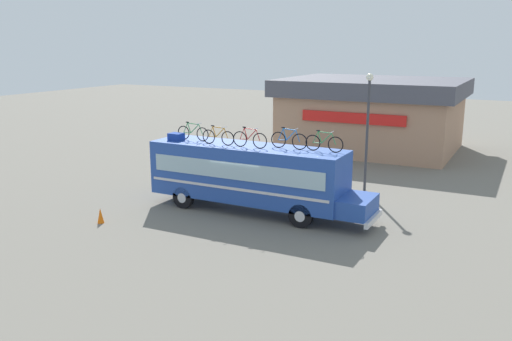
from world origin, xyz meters
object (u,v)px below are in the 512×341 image
at_px(rooftop_bicycle_4, 289,140).
at_px(rooftop_bicycle_1, 193,133).
at_px(street_lamp, 368,119).
at_px(rooftop_bicycle_5, 324,143).
at_px(traffic_cone, 100,216).
at_px(rooftop_bicycle_2, 218,137).
at_px(rooftop_bicycle_3, 250,139).
at_px(bus, 251,174).
at_px(luggage_bag_1, 176,137).

bearing_deg(rooftop_bicycle_4, rooftop_bicycle_1, -178.03).
distance_m(rooftop_bicycle_4, street_lamp, 6.09).
relative_size(rooftop_bicycle_5, street_lamp, 0.28).
bearing_deg(traffic_cone, rooftop_bicycle_2, 49.64).
bearing_deg(rooftop_bicycle_2, rooftop_bicycle_5, 8.25).
bearing_deg(street_lamp, rooftop_bicycle_5, -92.66).
relative_size(rooftop_bicycle_3, rooftop_bicycle_4, 0.98).
relative_size(rooftop_bicycle_3, rooftop_bicycle_5, 0.99).
distance_m(bus, street_lamp, 7.30).
distance_m(rooftop_bicycle_1, rooftop_bicycle_5, 6.54).
distance_m(luggage_bag_1, rooftop_bicycle_5, 7.29).
bearing_deg(luggage_bag_1, bus, 5.18).
height_order(luggage_bag_1, rooftop_bicycle_3, rooftop_bicycle_3).
xyz_separation_m(luggage_bag_1, street_lamp, (7.52, 6.33, 0.56)).
relative_size(rooftop_bicycle_1, rooftop_bicycle_3, 1.03).
relative_size(bus, street_lamp, 1.74).
height_order(bus, rooftop_bicycle_1, rooftop_bicycle_1).
bearing_deg(rooftop_bicycle_4, street_lamp, 72.21).
xyz_separation_m(rooftop_bicycle_2, rooftop_bicycle_5, (4.88, 0.71, 0.01)).
distance_m(rooftop_bicycle_3, rooftop_bicycle_4, 1.74).
relative_size(rooftop_bicycle_1, street_lamp, 0.29).
height_order(luggage_bag_1, rooftop_bicycle_2, rooftop_bicycle_2).
bearing_deg(rooftop_bicycle_2, rooftop_bicycle_3, 0.60).
distance_m(rooftop_bicycle_2, rooftop_bicycle_4, 3.33).
height_order(rooftop_bicycle_1, traffic_cone, rooftop_bicycle_1).
xyz_separation_m(luggage_bag_1, rooftop_bicycle_3, (4.01, -0.03, 0.21)).
height_order(bus, traffic_cone, bus).
height_order(rooftop_bicycle_4, traffic_cone, rooftop_bicycle_4).
bearing_deg(rooftop_bicycle_5, rooftop_bicycle_3, -167.98).
bearing_deg(rooftop_bicycle_2, rooftop_bicycle_1, 166.08).
xyz_separation_m(bus, rooftop_bicycle_4, (1.79, 0.19, 1.71)).
distance_m(traffic_cone, street_lamp, 14.04).
distance_m(bus, rooftop_bicycle_4, 2.49).
bearing_deg(street_lamp, bus, -121.42).
height_order(rooftop_bicycle_1, rooftop_bicycle_4, rooftop_bicycle_4).
bearing_deg(traffic_cone, bus, 42.13).
bearing_deg(rooftop_bicycle_4, rooftop_bicycle_2, -169.96).
xyz_separation_m(rooftop_bicycle_1, rooftop_bicycle_5, (6.54, 0.30, 0.01)).
relative_size(rooftop_bicycle_2, rooftop_bicycle_4, 0.97).
xyz_separation_m(rooftop_bicycle_2, rooftop_bicycle_4, (3.28, 0.58, 0.03)).
relative_size(luggage_bag_1, rooftop_bicycle_2, 0.39).
xyz_separation_m(bus, rooftop_bicycle_1, (-3.15, 0.02, 1.69)).
relative_size(luggage_bag_1, rooftop_bicycle_1, 0.38).
relative_size(rooftop_bicycle_1, rooftop_bicycle_5, 1.02).
distance_m(bus, rooftop_bicycle_2, 2.28).
bearing_deg(rooftop_bicycle_5, bus, -174.71).
xyz_separation_m(traffic_cone, street_lamp, (8.65, 10.50, 3.49)).
xyz_separation_m(luggage_bag_1, rooftop_bicycle_2, (2.38, -0.04, 0.19)).
bearing_deg(rooftop_bicycle_5, rooftop_bicycle_4, -175.49).
relative_size(rooftop_bicycle_2, rooftop_bicycle_3, 0.99).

